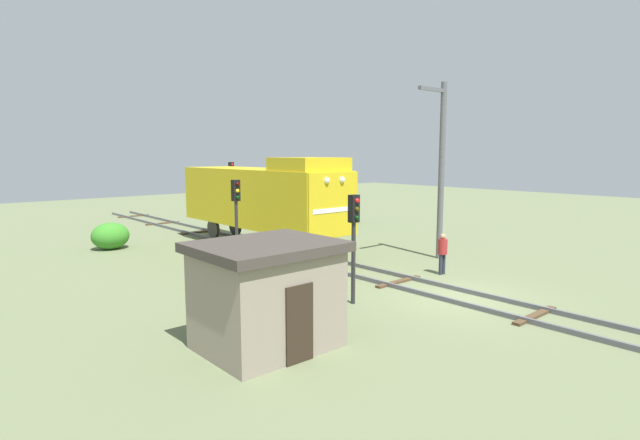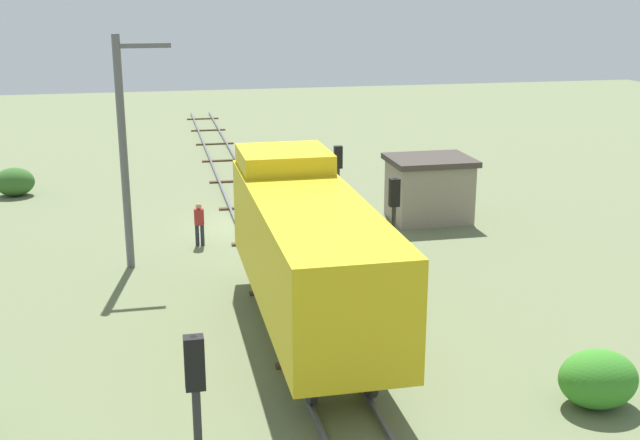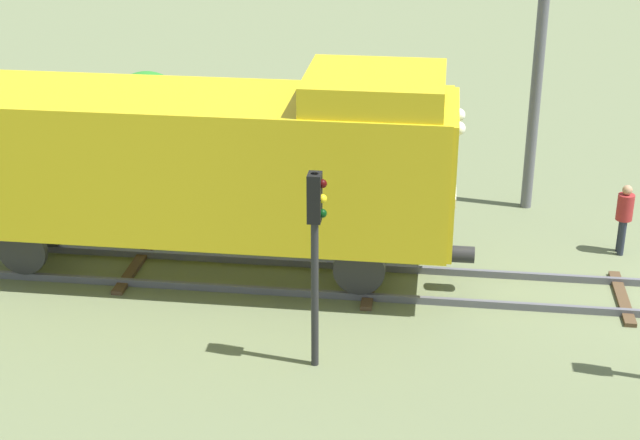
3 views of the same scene
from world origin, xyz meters
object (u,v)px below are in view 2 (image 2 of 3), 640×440
object	(u,v)px
traffic_signal_far	(197,412)
worker_near_track	(199,221)
locomotive	(307,245)
catenary_mast	(125,148)
relay_hut	(429,188)
traffic_signal_near	(338,173)
traffic_signal_mid	(394,214)

from	to	relation	value
traffic_signal_far	worker_near_track	distance (m)	18.45
locomotive	catenary_mast	size ratio (longest dim) A/B	1.42
locomotive	relay_hut	world-z (taller)	locomotive
traffic_signal_far	relay_hut	world-z (taller)	traffic_signal_far
worker_near_track	traffic_signal_near	bearing A→B (deg)	-6.13
traffic_signal_near	relay_hut	distance (m)	4.60
traffic_signal_far	locomotive	bearing A→B (deg)	-111.83
locomotive	traffic_signal_near	world-z (taller)	locomotive
traffic_signal_near	traffic_signal_far	world-z (taller)	traffic_signal_far
traffic_signal_mid	catenary_mast	xyz separation A→B (m)	(8.34, -4.41, 1.65)
locomotive	traffic_signal_mid	size ratio (longest dim) A/B	3.02
traffic_signal_mid	worker_near_track	distance (m)	8.81
traffic_signal_near	worker_near_track	xyz separation A→B (m)	(5.60, 0.44, -1.54)
traffic_signal_mid	relay_hut	bearing A→B (deg)	-117.04
locomotive	worker_near_track	bearing A→B (deg)	-75.55
traffic_signal_near	catenary_mast	world-z (taller)	catenary_mast
traffic_signal_mid	worker_near_track	bearing A→B (deg)	-47.87
traffic_signal_near	traffic_signal_mid	xyz separation A→B (m)	(-0.20, 6.85, 0.15)
traffic_signal_near	relay_hut	bearing A→B (deg)	-164.66
locomotive	traffic_signal_far	bearing A→B (deg)	68.17
worker_near_track	relay_hut	world-z (taller)	relay_hut
relay_hut	locomotive	bearing A→B (deg)	55.55
traffic_signal_far	worker_near_track	xyz separation A→B (m)	(-1.20, -18.30, -2.02)
traffic_signal_far	catenary_mast	xyz separation A→B (m)	(1.34, -16.30, 1.32)
relay_hut	traffic_signal_near	bearing A→B (deg)	15.34
worker_near_track	catenary_mast	world-z (taller)	catenary_mast
traffic_signal_far	worker_near_track	bearing A→B (deg)	-93.75
locomotive	traffic_signal_mid	bearing A→B (deg)	-139.54
traffic_signal_far	relay_hut	size ratio (longest dim) A/B	1.24
traffic_signal_near	catenary_mast	bearing A→B (deg)	16.72
traffic_signal_far	catenary_mast	world-z (taller)	catenary_mast
traffic_signal_mid	worker_near_track	world-z (taller)	traffic_signal_mid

